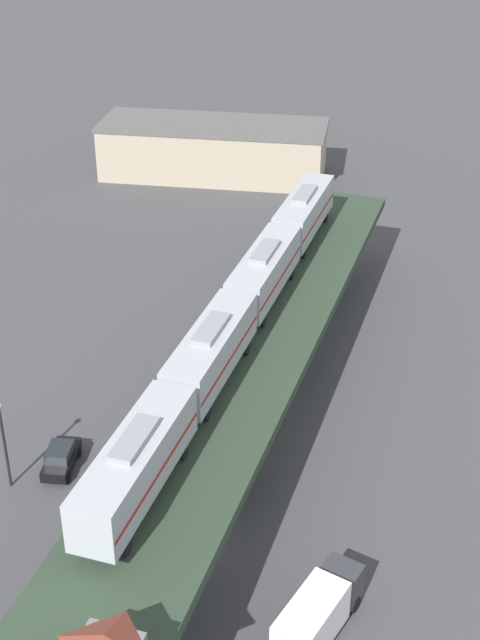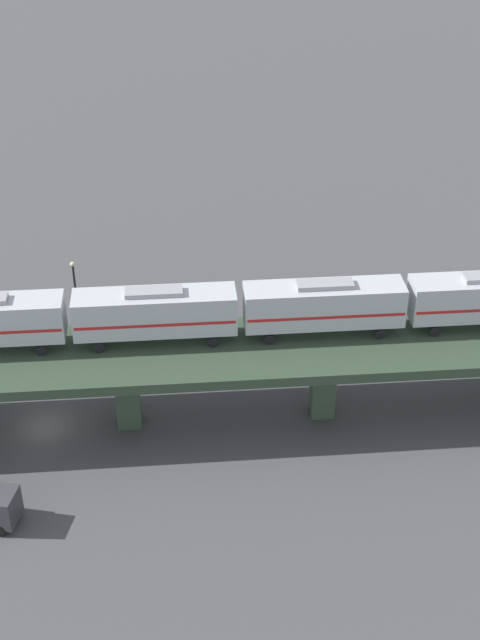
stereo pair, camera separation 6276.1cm
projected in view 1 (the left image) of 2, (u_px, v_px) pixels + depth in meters
ground_plane at (188, 546)px, 56.77m from camera, size 400.00×400.00×0.00m
elevated_viaduct at (184, 478)px, 53.82m from camera, size 29.66×91.42×6.60m
subway_train at (240, 308)px, 65.17m from camera, size 14.36×49.08×4.45m
street_car_black at (61, 457)px, 63.05m from camera, size 2.05×4.45×1.89m
delivery_truck at (318, 613)px, 49.77m from camera, size 5.36×7.41×3.20m
street_lamp at (3, 438)px, 59.85m from camera, size 0.44×0.44×6.94m
warehouse_building at (214, 149)px, 113.24m from camera, size 29.31×12.56×6.80m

